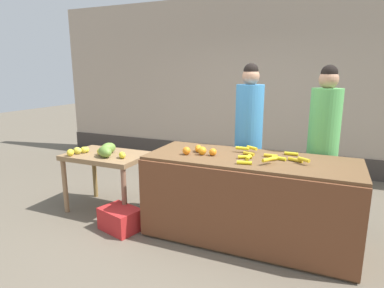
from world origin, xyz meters
name	(u,v)px	position (x,y,z in m)	size (l,w,h in m)	color
ground_plane	(205,228)	(0.00, 0.00, 0.00)	(24.00, 24.00, 0.00)	#665B4C
market_wall_back	(260,86)	(0.00, 2.79, 1.53)	(8.66, 0.23, 3.12)	tan
fruit_stall_counter	(249,199)	(0.50, -0.01, 0.45)	(2.18, 0.88, 0.91)	brown
side_table_wooden	(107,162)	(-1.37, 0.00, 0.66)	(1.01, 0.67, 0.76)	olive
banana_bunch_pile	(266,156)	(0.65, 0.02, 0.94)	(0.80, 0.59, 0.07)	gold
orange_pile	(199,150)	(-0.05, -0.07, 0.95)	(0.36, 0.27, 0.09)	orange
mango_papaya_pile	(101,150)	(-1.38, -0.07, 0.82)	(0.78, 0.57, 0.14)	yellow
vendor_woman_blue_shirt	(248,140)	(0.31, 0.67, 0.95)	(0.34, 0.34, 1.89)	#33333D
vendor_woman_green_shirt	(322,148)	(1.18, 0.64, 0.94)	(0.34, 0.34, 1.86)	#33333D
produce_crate	(120,219)	(-0.89, -0.42, 0.13)	(0.44, 0.32, 0.26)	red
produce_sack	(185,180)	(-0.61, 0.77, 0.26)	(0.36, 0.30, 0.53)	tan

